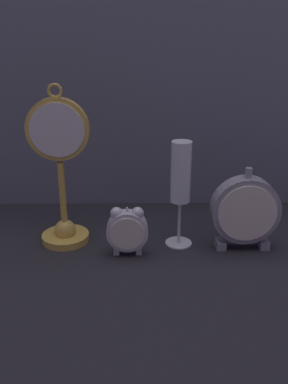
{
  "coord_description": "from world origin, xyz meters",
  "views": [
    {
      "loc": [
        -0.01,
        -0.74,
        0.45
      ],
      "look_at": [
        0.0,
        0.08,
        0.13
      ],
      "focal_mm": 40.0,
      "sensor_mm": 36.0,
      "label": 1
    }
  ],
  "objects": [
    {
      "name": "alarm_clock_twin_bell",
      "position": [
        -0.03,
        0.04,
        0.06
      ],
      "size": [
        0.09,
        0.03,
        0.11
      ],
      "color": "silver",
      "rests_on": "ground_plane"
    },
    {
      "name": "fabric_backdrop_drape",
      "position": [
        0.0,
        0.33,
        0.31
      ],
      "size": [
        1.34,
        0.01,
        0.63
      ],
      "primitive_type": "cube",
      "color": "slate",
      "rests_on": "ground_plane"
    },
    {
      "name": "ground_plane",
      "position": [
        0.0,
        0.0,
        0.0
      ],
      "size": [
        4.0,
        4.0,
        0.0
      ],
      "primitive_type": "plane",
      "color": "#232328"
    },
    {
      "name": "mantel_clock_silver",
      "position": [
        0.21,
        0.07,
        0.09
      ],
      "size": [
        0.14,
        0.04,
        0.18
      ],
      "color": "gray",
      "rests_on": "ground_plane"
    },
    {
      "name": "pocket_watch_on_stand",
      "position": [
        -0.17,
        0.11,
        0.15
      ],
      "size": [
        0.13,
        0.1,
        0.34
      ],
      "color": "gold",
      "rests_on": "ground_plane"
    },
    {
      "name": "champagne_flute",
      "position": [
        0.08,
        0.09,
        0.15
      ],
      "size": [
        0.06,
        0.06,
        0.23
      ],
      "color": "silver",
      "rests_on": "ground_plane"
    }
  ]
}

